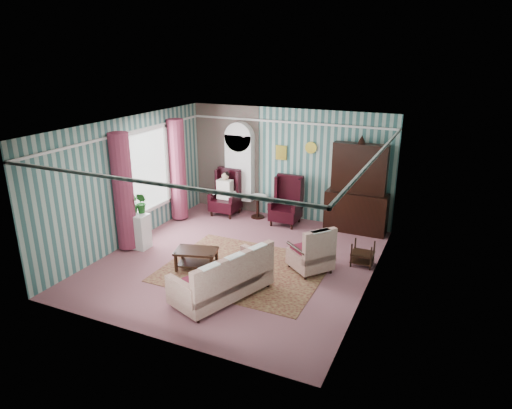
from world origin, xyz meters
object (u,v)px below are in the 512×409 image
at_px(dresser_hutch, 358,186).
at_px(seated_woman, 225,194).
at_px(sofa, 222,270).
at_px(coffee_table, 197,259).
at_px(plant_stand, 137,231).
at_px(wingback_right, 286,201).
at_px(nest_table, 363,253).
at_px(wingback_left, 225,193).
at_px(round_side_table, 258,207).
at_px(bookcase, 240,173).
at_px(floral_armchair, 311,246).

xyz_separation_m(dresser_hutch, seated_woman, (-3.50, -0.27, -0.59)).
distance_m(sofa, coffee_table, 1.31).
bearing_deg(coffee_table, plant_stand, 168.11).
bearing_deg(seated_woman, wingback_right, 0.00).
bearing_deg(nest_table, seated_woman, 159.15).
height_order(wingback_left, nest_table, wingback_left).
distance_m(seated_woman, coffee_table, 3.30).
distance_m(nest_table, plant_stand, 5.02).
distance_m(round_side_table, sofa, 4.19).
height_order(seated_woman, coffee_table, seated_woman).
relative_size(dresser_hutch, sofa, 1.24).
bearing_deg(sofa, seated_woman, 47.80).
bearing_deg(bookcase, plant_stand, -108.49).
bearing_deg(wingback_left, dresser_hutch, 4.41).
relative_size(round_side_table, nest_table, 1.11).
height_order(wingback_right, sofa, wingback_right).
height_order(seated_woman, floral_armchair, seated_woman).
bearing_deg(sofa, wingback_left, 47.80).
height_order(bookcase, coffee_table, bookcase).
xyz_separation_m(seated_woman, round_side_table, (0.90, 0.15, -0.29)).
bearing_deg(wingback_left, sofa, -62.73).
bearing_deg(nest_table, dresser_hutch, 107.39).
bearing_deg(wingback_right, round_side_table, 169.99).
height_order(wingback_left, round_side_table, wingback_left).
bearing_deg(plant_stand, seated_woman, 73.78).
height_order(seated_woman, sofa, seated_woman).
xyz_separation_m(wingback_right, nest_table, (2.32, -1.55, -0.35)).
relative_size(bookcase, sofa, 1.18).
relative_size(round_side_table, sofa, 0.31).
bearing_deg(dresser_hutch, floral_armchair, -98.15).
bearing_deg(floral_armchair, dresser_hutch, 30.45).
xyz_separation_m(dresser_hutch, plant_stand, (-4.30, -3.02, -0.78)).
relative_size(round_side_table, coffee_table, 0.71).
xyz_separation_m(wingback_right, plant_stand, (-2.55, -2.75, -0.22)).
bearing_deg(seated_woman, coffee_table, -72.35).
height_order(bookcase, nest_table, bookcase).
bearing_deg(seated_woman, sofa, -62.73).
bearing_deg(dresser_hutch, seated_woman, -175.59).
xyz_separation_m(floral_armchair, coffee_table, (-2.15, -0.91, -0.33)).
bearing_deg(bookcase, wingback_left, -122.66).
xyz_separation_m(sofa, floral_armchair, (1.14, 1.67, -0.00)).
distance_m(wingback_left, seated_woman, 0.04).
distance_m(seated_woman, floral_armchair, 3.85).
xyz_separation_m(wingback_left, plant_stand, (-0.80, -2.75, -0.22)).
relative_size(nest_table, coffee_table, 0.64).
bearing_deg(floral_armchair, round_side_table, 82.02).
distance_m(dresser_hutch, plant_stand, 5.31).
bearing_deg(dresser_hutch, round_side_table, -177.36).
bearing_deg(wingback_right, nest_table, -33.75).
bearing_deg(sofa, coffee_table, 73.50).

